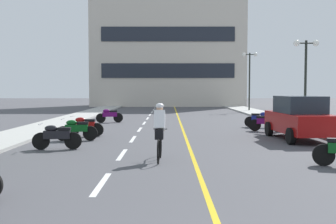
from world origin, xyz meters
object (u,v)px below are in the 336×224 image
(motorcycle_3, at_px, (55,136))
(motorcycle_6, at_px, (265,122))
(motorcycle_4, at_px, (75,129))
(motorcycle_5, at_px, (83,126))
(street_lamp_far, at_px, (248,69))
(street_lamp_mid, at_px, (304,62))
(parked_car_near, at_px, (298,118))
(motorcycle_7, at_px, (259,119))
(motorcycle_8, at_px, (108,115))
(cyclist_rider, at_px, (158,131))

(motorcycle_3, bearing_deg, motorcycle_6, 34.11)
(motorcycle_4, distance_m, motorcycle_5, 1.50)
(street_lamp_far, bearing_deg, street_lamp_mid, -89.34)
(street_lamp_mid, relative_size, parked_car_near, 1.12)
(motorcycle_5, relative_size, motorcycle_7, 1.04)
(motorcycle_6, bearing_deg, parked_car_near, -80.05)
(motorcycle_6, height_order, motorcycle_8, same)
(street_lamp_mid, bearing_deg, motorcycle_5, -155.85)
(motorcycle_7, bearing_deg, cyclist_rider, -117.64)
(street_lamp_far, bearing_deg, motorcycle_7, -99.35)
(motorcycle_8, bearing_deg, motorcycle_6, -31.60)
(street_lamp_mid, xyz_separation_m, motorcycle_4, (-11.64, -6.72, -3.18))
(motorcycle_4, distance_m, motorcycle_6, 9.36)
(motorcycle_5, height_order, motorcycle_8, same)
(parked_car_near, bearing_deg, motorcycle_3, -163.78)
(parked_car_near, xyz_separation_m, motorcycle_3, (-9.36, -2.72, -0.44))
(motorcycle_3, height_order, motorcycle_5, same)
(street_lamp_far, distance_m, motorcycle_4, 24.78)
(motorcycle_5, bearing_deg, cyclist_rider, -60.03)
(street_lamp_far, relative_size, cyclist_rider, 3.07)
(street_lamp_far, height_order, parked_car_near, street_lamp_far)
(motorcycle_7, bearing_deg, motorcycle_6, -94.73)
(parked_car_near, height_order, motorcycle_6, parked_car_near)
(motorcycle_3, height_order, motorcycle_7, same)
(motorcycle_3, distance_m, motorcycle_7, 12.02)
(street_lamp_far, relative_size, motorcycle_7, 3.31)
(motorcycle_4, xyz_separation_m, motorcycle_8, (0.05, 8.86, 0.00))
(motorcycle_7, distance_m, cyclist_rider, 11.49)
(motorcycle_8, distance_m, cyclist_rider, 13.84)
(motorcycle_4, distance_m, cyclist_rider, 5.74)
(motorcycle_6, height_order, cyclist_rider, cyclist_rider)
(motorcycle_7, bearing_deg, motorcycle_8, 159.79)
(motorcycle_4, bearing_deg, street_lamp_far, 62.12)
(street_lamp_mid, xyz_separation_m, motorcycle_8, (-11.59, 2.15, -3.18))
(motorcycle_4, bearing_deg, motorcycle_6, 22.41)
(motorcycle_5, bearing_deg, motorcycle_7, 25.10)
(street_lamp_mid, bearing_deg, motorcycle_7, -158.91)
(cyclist_rider, bearing_deg, motorcycle_7, 62.36)
(motorcycle_7, distance_m, motorcycle_8, 9.35)
(street_lamp_far, distance_m, cyclist_rider, 27.57)
(street_lamp_far, xyz_separation_m, cyclist_rider, (-7.97, -26.21, -3.18))
(motorcycle_4, bearing_deg, motorcycle_8, 89.68)
(motorcycle_8, bearing_deg, motorcycle_4, -90.32)
(street_lamp_far, xyz_separation_m, motorcycle_8, (-11.41, -12.81, -3.59))
(motorcycle_5, bearing_deg, street_lamp_far, 60.41)
(street_lamp_far, bearing_deg, parked_car_near, -96.01)
(cyclist_rider, bearing_deg, parked_car_near, 40.42)
(street_lamp_mid, xyz_separation_m, motorcycle_6, (-2.98, -3.15, -3.18))
(motorcycle_4, height_order, motorcycle_7, same)
(motorcycle_4, bearing_deg, cyclist_rider, -52.37)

